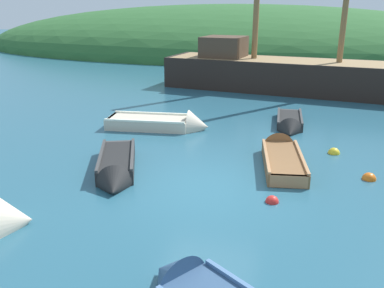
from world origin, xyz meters
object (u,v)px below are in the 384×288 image
at_px(rowboat_outer_right, 281,157).
at_px(buoy_red, 272,202).
at_px(rowboat_center, 290,124).
at_px(buoy_orange, 369,179).
at_px(sailing_ship, 286,80).
at_px(buoy_yellow, 334,153).
at_px(rowboat_portside, 116,169).
at_px(rowboat_far, 165,125).

distance_m(rowboat_outer_right, buoy_red, 2.76).
bearing_deg(rowboat_center, buoy_orange, 23.14).
height_order(sailing_ship, rowboat_outer_right, sailing_ship).
bearing_deg(buoy_orange, buoy_yellow, 112.91).
bearing_deg(buoy_yellow, rowboat_center, 118.61).
bearing_deg(buoy_red, rowboat_portside, 171.72).
height_order(sailing_ship, buoy_red, sailing_ship).
bearing_deg(rowboat_portside, sailing_ship, 141.40).
bearing_deg(buoy_yellow, rowboat_far, 168.58).
bearing_deg(rowboat_outer_right, rowboat_portside, 107.76).
bearing_deg(buoy_red, rowboat_center, 89.00).
distance_m(rowboat_outer_right, buoy_orange, 2.44).
relative_size(rowboat_far, rowboat_portside, 1.15).
distance_m(rowboat_outer_right, rowboat_center, 3.75).
bearing_deg(rowboat_far, rowboat_center, 11.82).
distance_m(rowboat_far, buoy_red, 6.64).
bearing_deg(rowboat_center, sailing_ship, -179.11).
relative_size(buoy_yellow, buoy_red, 1.14).
bearing_deg(buoy_orange, rowboat_center, 116.35).
distance_m(sailing_ship, rowboat_center, 7.03).
xyz_separation_m(sailing_ship, buoy_red, (0.39, -13.50, -0.59)).
distance_m(rowboat_center, buoy_red, 6.51).
distance_m(rowboat_portside, buoy_orange, 6.71).
xyz_separation_m(rowboat_portside, buoy_red, (4.22, -0.61, -0.13)).
bearing_deg(rowboat_far, buoy_red, -55.72).
distance_m(buoy_red, buoy_orange, 3.08).
xyz_separation_m(buoy_yellow, buoy_red, (-1.57, -3.84, 0.00)).
bearing_deg(buoy_red, rowboat_outer_right, 89.31).
height_order(rowboat_portside, buoy_yellow, rowboat_portside).
bearing_deg(rowboat_center, rowboat_portside, -39.54).
relative_size(sailing_ship, rowboat_portside, 4.79).
relative_size(rowboat_outer_right, rowboat_far, 0.92).
height_order(rowboat_far, rowboat_portside, rowboat_far).
bearing_deg(sailing_ship, buoy_red, -80.79).
bearing_deg(rowboat_outer_right, buoy_yellow, -63.66).
distance_m(rowboat_center, buoy_yellow, 3.04).
relative_size(sailing_ship, buoy_red, 51.06).
xyz_separation_m(sailing_ship, rowboat_outer_right, (0.42, -10.75, -0.48)).
relative_size(rowboat_far, buoy_red, 12.30).
xyz_separation_m(rowboat_outer_right, rowboat_portside, (-4.25, -2.14, 0.02)).
distance_m(sailing_ship, rowboat_far, 9.36).
relative_size(sailing_ship, buoy_yellow, 44.61).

